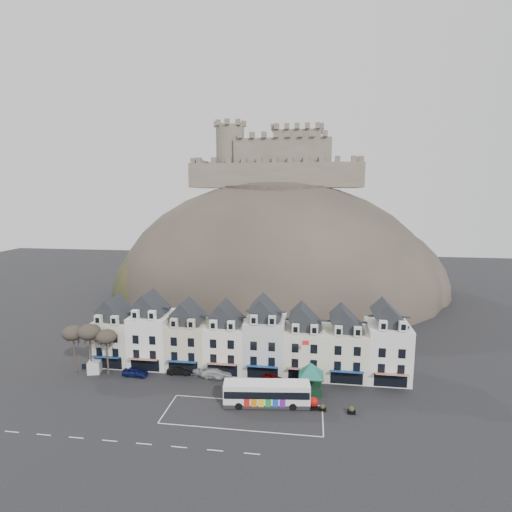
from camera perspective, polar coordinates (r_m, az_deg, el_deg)
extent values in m
plane|color=black|center=(59.27, -4.13, -22.10)|extent=(300.00, 300.00, 0.00)
cube|color=silver|center=(59.99, -1.85, -21.67)|extent=(22.00, 7.50, 0.01)
cube|color=beige|center=(78.82, -19.10, -11.21)|extent=(6.80, 8.00, 8.00)
cube|color=black|center=(77.21, -19.30, -7.58)|extent=(6.80, 5.76, 2.80)
cube|color=beige|center=(74.98, -21.58, -8.45)|extent=(1.20, 0.80, 1.60)
cube|color=beige|center=(73.58, -19.53, -8.66)|extent=(1.20, 0.80, 1.60)
cube|color=black|center=(76.50, -20.39, -14.09)|extent=(5.10, 0.06, 2.20)
cube|color=navy|center=(75.46, -20.70, -13.36)|extent=(5.10, 1.29, 0.43)
cube|color=white|center=(75.85, -14.45, -11.31)|extent=(6.80, 8.00, 9.20)
cube|color=black|center=(74.06, -14.63, -7.10)|extent=(6.80, 5.76, 2.80)
cube|color=white|center=(71.58, -16.85, -8.01)|extent=(1.20, 0.80, 1.60)
cube|color=white|center=(70.41, -14.61, -8.20)|extent=(1.20, 0.80, 1.60)
cube|color=black|center=(73.66, -15.57, -14.76)|extent=(5.10, 0.06, 2.20)
cube|color=maroon|center=(72.58, -15.83, -14.02)|extent=(5.10, 1.29, 0.43)
cube|color=beige|center=(73.84, -9.43, -12.21)|extent=(6.80, 8.00, 8.00)
cube|color=black|center=(72.12, -9.54, -8.36)|extent=(6.80, 5.76, 2.80)
cube|color=beige|center=(69.43, -11.63, -9.38)|extent=(1.20, 0.80, 1.60)
cube|color=beige|center=(68.52, -9.24, -9.56)|extent=(1.20, 0.80, 1.60)
cube|color=black|center=(71.35, -10.37, -15.37)|extent=(5.10, 0.06, 2.20)
cube|color=navy|center=(70.25, -10.58, -14.63)|extent=(5.10, 1.29, 0.43)
cube|color=white|center=(72.18, -4.15, -12.62)|extent=(6.80, 8.00, 8.00)
cube|color=black|center=(70.43, -4.20, -8.68)|extent=(6.80, 5.76, 2.80)
cube|color=white|center=(67.52, -6.10, -9.77)|extent=(1.20, 0.80, 1.60)
cube|color=white|center=(66.88, -3.58, -9.92)|extent=(1.20, 0.80, 1.60)
cube|color=black|center=(69.64, -4.84, -15.89)|extent=(5.10, 0.06, 2.20)
cube|color=maroon|center=(68.51, -4.99, -15.13)|extent=(5.10, 1.29, 0.43)
cube|color=silver|center=(70.92, 1.36, -12.48)|extent=(6.80, 8.00, 9.20)
cube|color=black|center=(69.00, 1.38, -8.00)|extent=(6.80, 5.76, 2.80)
cube|color=silver|center=(65.87, -0.30, -9.11)|extent=(1.20, 0.80, 1.60)
cube|color=silver|center=(65.53, 2.32, -9.21)|extent=(1.20, 0.80, 1.60)
cube|color=black|center=(68.56, 0.94, -16.28)|extent=(5.10, 0.06, 2.20)
cube|color=navy|center=(67.41, 0.87, -15.52)|extent=(5.10, 1.29, 0.43)
cube|color=silver|center=(70.75, 6.98, -13.13)|extent=(6.80, 8.00, 8.00)
cube|color=black|center=(68.95, 7.07, -9.12)|extent=(6.80, 5.76, 2.80)
cube|color=silver|center=(65.68, 5.68, -10.32)|extent=(1.20, 0.80, 1.60)
cube|color=silver|center=(65.64, 8.33, -10.38)|extent=(1.20, 0.80, 1.60)
cube|color=black|center=(68.15, 6.87, -16.51)|extent=(5.10, 0.06, 2.20)
cube|color=maroon|center=(66.99, 6.88, -15.75)|extent=(5.10, 1.29, 0.43)
cube|color=silver|center=(71.00, 12.63, -13.20)|extent=(6.80, 8.00, 8.00)
cube|color=black|center=(69.21, 12.78, -9.21)|extent=(6.80, 5.76, 2.80)
cube|color=silver|center=(65.79, 11.70, -10.43)|extent=(1.20, 0.80, 1.60)
cube|color=silver|center=(66.07, 14.34, -10.44)|extent=(1.20, 0.80, 1.60)
cube|color=black|center=(68.42, 12.82, -16.57)|extent=(5.10, 0.06, 2.20)
cube|color=navy|center=(67.26, 12.91, -15.82)|extent=(5.10, 1.29, 0.43)
cube|color=white|center=(71.68, 18.20, -12.71)|extent=(6.80, 8.00, 9.20)
cube|color=black|center=(69.78, 18.44, -8.28)|extent=(6.80, 5.76, 2.80)
cube|color=white|center=(66.23, 17.70, -9.45)|extent=(1.20, 0.80, 1.60)
cube|color=white|center=(66.81, 20.26, -9.43)|extent=(1.20, 0.80, 1.60)
cube|color=black|center=(69.35, 18.66, -16.47)|extent=(5.10, 0.06, 2.20)
cube|color=maroon|center=(68.21, 18.83, -15.72)|extent=(5.10, 1.29, 0.43)
ellipsoid|color=#332C27|center=(123.88, 2.69, -5.25)|extent=(96.00, 76.00, 68.00)
ellipsoid|color=#29351A|center=(122.12, -7.96, -5.54)|extent=(52.00, 44.00, 42.00)
ellipsoid|color=#332C27|center=(127.94, 13.67, -5.04)|extent=(56.00, 48.00, 46.00)
ellipsoid|color=#29351A|center=(110.90, -0.06, -6.96)|extent=(40.00, 28.00, 28.00)
ellipsoid|color=#332C27|center=(111.81, 7.26, -6.90)|extent=(36.00, 28.00, 24.00)
cylinder|color=#332C27|center=(120.02, 2.80, 9.24)|extent=(30.00, 30.00, 3.00)
cube|color=#64594C|center=(116.13, 2.63, 11.47)|extent=(48.00, 2.20, 7.00)
cube|color=#64594C|center=(136.04, 3.44, 11.12)|extent=(48.00, 2.20, 7.00)
cube|color=#64594C|center=(130.38, -7.70, 11.14)|extent=(2.20, 22.00, 7.00)
cube|color=#64594C|center=(126.28, 14.19, 11.02)|extent=(2.20, 22.00, 7.00)
cube|color=#64594C|center=(126.26, 4.02, 13.77)|extent=(28.00, 18.00, 10.00)
cube|color=#64594C|center=(128.16, 5.94, 14.35)|extent=(14.00, 12.00, 13.00)
cylinder|color=#64594C|center=(124.48, -3.70, 13.84)|extent=(8.40, 8.40, 18.00)
cylinder|color=silver|center=(129.30, 6.01, 18.32)|extent=(0.16, 0.16, 5.00)
cylinder|color=#32291F|center=(77.28, -24.47, -12.85)|extent=(0.32, 0.32, 5.74)
ellipsoid|color=#383028|center=(75.90, -24.68, -9.96)|extent=(3.61, 3.61, 2.54)
cylinder|color=#32291F|center=(75.72, -22.51, -13.06)|extent=(0.32, 0.32, 6.02)
ellipsoid|color=#383028|center=(74.25, -22.71, -9.98)|extent=(3.78, 3.78, 2.67)
cylinder|color=#32291F|center=(74.40, -20.45, -13.57)|extent=(0.32, 0.32, 5.46)
ellipsoid|color=#383028|center=(73.03, -20.62, -10.73)|extent=(3.43, 3.43, 2.42)
cube|color=#262628|center=(61.92, 1.53, -20.19)|extent=(12.69, 4.28, 0.57)
cube|color=white|center=(61.13, 1.54, -18.84)|extent=(12.69, 4.22, 2.85)
cube|color=black|center=(61.06, 1.54, -18.70)|extent=(12.45, 4.28, 1.07)
cube|color=white|center=(60.54, 1.54, -17.76)|extent=(12.43, 4.08, 0.28)
cube|color=orange|center=(60.95, 7.64, -17.84)|extent=(0.22, 1.36, 0.32)
cylinder|color=black|center=(60.88, 5.29, -20.65)|extent=(1.12, 0.48, 1.09)
cylinder|color=black|center=(63.10, 5.13, -19.50)|extent=(1.12, 0.48, 1.09)
cylinder|color=black|center=(60.87, -2.48, -20.62)|extent=(1.12, 0.48, 1.09)
cylinder|color=black|center=(63.10, -2.31, -19.47)|extent=(1.12, 0.48, 1.09)
cube|color=black|center=(66.77, 6.43, -17.00)|extent=(0.17, 0.17, 2.74)
cube|color=black|center=(66.80, 9.20, -17.05)|extent=(0.17, 0.17, 2.74)
cube|color=black|center=(64.02, 6.36, -18.21)|extent=(0.17, 0.17, 2.74)
cube|color=black|center=(64.05, 9.26, -18.26)|extent=(0.17, 0.17, 2.74)
cube|color=black|center=(64.78, 7.84, -16.54)|extent=(3.78, 3.78, 0.14)
cone|color=#12524C|center=(64.35, 7.86, -15.72)|extent=(7.55, 7.55, 2.05)
cube|color=black|center=(61.67, 8.18, -20.59)|extent=(1.41, 1.41, 0.46)
sphere|color=#A30D09|center=(61.27, 8.20, -19.93)|extent=(1.42, 1.42, 1.42)
cylinder|color=silver|center=(65.21, 6.49, -15.06)|extent=(0.12, 0.12, 8.10)
cube|color=red|center=(63.97, 7.05, -12.22)|extent=(1.10, 0.23, 0.71)
cube|color=silver|center=(77.38, -21.83, -14.11)|extent=(3.10, 4.92, 2.08)
cube|color=black|center=(77.23, -21.84, -13.84)|extent=(1.84, 0.57, 0.89)
cube|color=black|center=(61.42, 13.47, -20.84)|extent=(1.13, 0.62, 0.55)
sphere|color=#29351A|center=(61.20, 13.49, -20.49)|extent=(0.77, 0.77, 0.77)
cube|color=black|center=(61.36, 9.47, -20.77)|extent=(1.05, 0.68, 0.48)
sphere|color=#29351A|center=(61.17, 9.48, -20.46)|extent=(0.68, 0.68, 0.68)
imported|color=#0D1444|center=(72.85, -16.87, -15.58)|extent=(4.44, 2.02, 1.48)
imported|color=black|center=(71.82, -10.84, -15.75)|extent=(4.27, 1.67, 1.39)
imported|color=#AAACB2|center=(70.37, -6.65, -16.11)|extent=(6.03, 4.09, 1.56)
imported|color=#BDBDBD|center=(70.06, -5.67, -16.22)|extent=(5.54, 2.72, 1.55)
imported|color=#560406|center=(68.74, 2.15, -16.82)|extent=(4.07, 2.84, 1.29)
imported|color=black|center=(66.38, 3.37, -17.83)|extent=(4.09, 2.48, 1.27)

